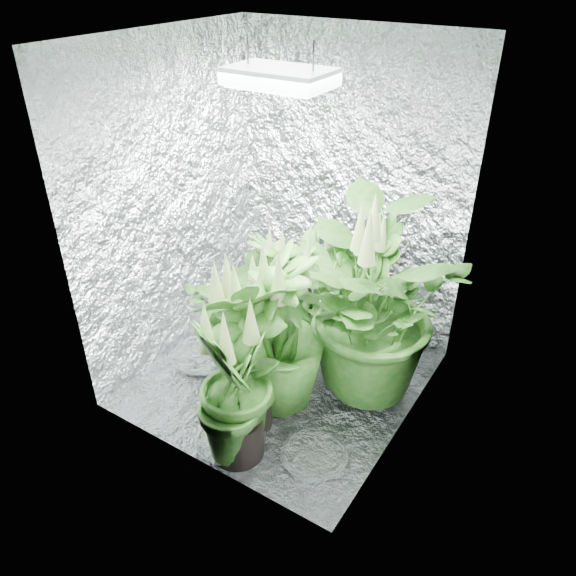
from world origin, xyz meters
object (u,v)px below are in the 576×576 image
Objects in this scene: plant_c at (362,296)px; plant_f at (247,353)px; plant_e at (365,308)px; plant_h at (279,334)px; circulation_fan at (389,368)px; plant_a at (246,310)px; plant_b at (309,293)px; grow_lamp at (280,77)px; plant_g at (234,391)px; plant_d at (276,297)px.

plant_f is (-0.26, -0.86, 0.01)m from plant_c.
plant_e is (0.13, -0.25, 0.10)m from plant_c.
plant_h reaches higher than plant_c.
circulation_fan is (0.50, 0.46, -0.34)m from plant_h.
plant_b is (0.23, 0.38, -0.00)m from plant_a.
plant_a is 2.45× the size of circulation_fan.
plant_h is (0.04, 0.25, -0.02)m from plant_f.
plant_e is at bearing -61.60° from plant_c.
plant_f is 3.03× the size of circulation_fan.
plant_g is at bearing -78.20° from grow_lamp.
plant_b is 0.39m from plant_c.
plant_c is 2.95× the size of circulation_fan.
plant_c is 0.97× the size of plant_f.
plant_d is 0.95m from plant_g.
plant_a is at bearing 172.01° from grow_lamp.
plant_a is at bearing -159.63° from circulation_fan.
plant_d is (-0.14, -0.18, 0.02)m from plant_b.
grow_lamp is at bearing -81.83° from plant_b.
grow_lamp is 1.46m from plant_a.
plant_c is at bearing 73.46° from plant_f.
grow_lamp is at bearing -149.62° from circulation_fan.
plant_b is at bearing 172.83° from circulation_fan.
grow_lamp is 0.40× the size of plant_e.
grow_lamp reaches higher than plant_a.
plant_d reaches higher than plant_a.
grow_lamp is 1.43m from plant_c.
plant_e is 0.51m from plant_h.
circulation_fan is (0.54, 0.71, -0.36)m from plant_f.
plant_f reaches higher than plant_a.
plant_c reaches higher than plant_g.
plant_c is 0.90m from plant_f.
plant_b is at bearing -179.08° from plant_c.
plant_e is 0.47m from circulation_fan.
grow_lamp is 1.39m from plant_f.
circulation_fan is at bearing -28.60° from plant_c.
plant_e is at bearing -25.22° from plant_b.
plant_h is at bearing -75.17° from plant_b.
plant_c is 1.10× the size of plant_g.
plant_e reaches higher than plant_g.
plant_f is at bearing 109.09° from plant_g.
plant_b is 0.60m from plant_e.
plant_a is 0.60m from plant_f.
plant_a is 0.92× the size of plant_g.
plant_f is at bearing -81.86° from plant_b.
circulation_fan is at bearing 14.99° from plant_a.
plant_d is 2.48× the size of circulation_fan.
plant_e is at bearing 45.64° from plant_h.
plant_c is at bearing 156.78° from circulation_fan.
grow_lamp is 1.50m from plant_b.
plant_a is at bearing -169.07° from plant_e.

